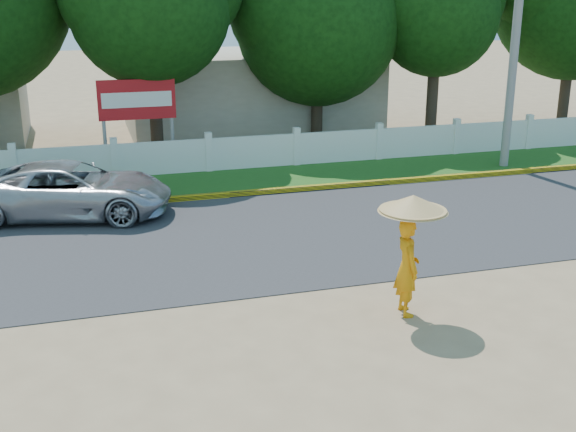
{
  "coord_description": "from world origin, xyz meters",
  "views": [
    {
      "loc": [
        -4.0,
        -11.62,
        5.87
      ],
      "look_at": [
        0.0,
        2.0,
        1.3
      ],
      "focal_mm": 45.0,
      "sensor_mm": 36.0,
      "label": 1
    }
  ],
  "objects_px": {
    "monk_with_parasol": "(410,238)",
    "utility_pole": "(516,31)",
    "vehicle": "(71,190)",
    "billboard": "(137,104)"
  },
  "relations": [
    {
      "from": "billboard",
      "to": "monk_with_parasol",
      "type": "bearing_deg",
      "value": -73.8
    },
    {
      "from": "monk_with_parasol",
      "to": "vehicle",
      "type": "bearing_deg",
      "value": 126.78
    },
    {
      "from": "vehicle",
      "to": "monk_with_parasol",
      "type": "bearing_deg",
      "value": -129.62
    },
    {
      "from": "utility_pole",
      "to": "monk_with_parasol",
      "type": "relative_size",
      "value": 3.88
    },
    {
      "from": "monk_with_parasol",
      "to": "billboard",
      "type": "bearing_deg",
      "value": 106.2
    },
    {
      "from": "monk_with_parasol",
      "to": "utility_pole",
      "type": "bearing_deg",
      "value": 49.66
    },
    {
      "from": "utility_pole",
      "to": "billboard",
      "type": "xyz_separation_m",
      "value": [
        -11.81,
        3.19,
        -2.32
      ]
    },
    {
      "from": "utility_pole",
      "to": "vehicle",
      "type": "bearing_deg",
      "value": -173.39
    },
    {
      "from": "vehicle",
      "to": "utility_pole",
      "type": "bearing_deg",
      "value": -69.79
    },
    {
      "from": "vehicle",
      "to": "billboard",
      "type": "bearing_deg",
      "value": -11.14
    }
  ]
}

